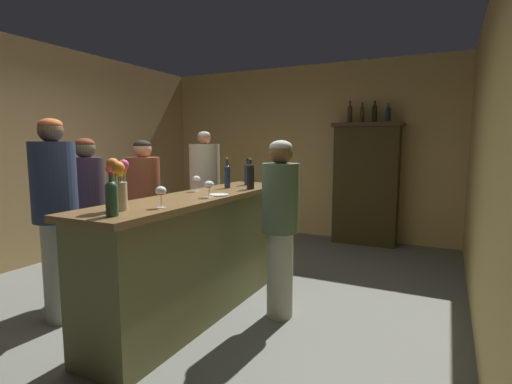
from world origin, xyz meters
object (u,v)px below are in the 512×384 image
wine_bottle_chardonnay (227,175)px  patron_near_entrance (88,210)px  display_cabinet (366,182)px  display_bottle_center (375,112)px  patron_redhead (205,190)px  patron_in_grey (144,202)px  display_bottle_midleft (362,114)px  wine_glass_rear (209,185)px  bar_counter (199,253)px  wine_glass_front (196,180)px  wine_glass_mid (161,192)px  cheese_plate (219,195)px  display_bottle_left (350,113)px  patron_by_cabinet (56,212)px  display_bottle_midright (388,114)px  bartender (280,220)px  wine_bottle_malbec (247,173)px  wine_bottle_syrah (250,175)px  wine_bottle_riesling (112,197)px  flower_arrangement (118,180)px

wine_bottle_chardonnay → patron_near_entrance: 1.42m
display_cabinet → display_bottle_center: 1.04m
patron_redhead → patron_in_grey: patron_redhead is taller
display_bottle_midleft → patron_in_grey: 3.42m
wine_glass_rear → bar_counter: bearing=151.5°
bar_counter → wine_glass_front: wine_glass_front is taller
wine_glass_mid → display_bottle_midleft: (0.61, 3.86, 0.79)m
wine_glass_front → cheese_plate: 0.40m
display_bottle_left → patron_in_grey: (-1.73, -2.61, -1.13)m
patron_in_grey → patron_by_cabinet: size_ratio=0.90×
display_bottle_center → display_bottle_midright: display_bottle_center is taller
patron_in_grey → bartender: bearing=-3.0°
wine_bottle_malbec → patron_by_cabinet: bearing=-119.8°
display_bottle_left → display_bottle_midright: display_bottle_left is taller
wine_bottle_syrah → patron_in_grey: size_ratio=0.20×
wine_bottle_riesling → display_bottle_center: 4.40m
patron_by_cabinet → wine_bottle_syrah: bearing=-8.9°
patron_redhead → wine_glass_front: bearing=-4.3°
wine_glass_mid → display_bottle_center: bearing=78.4°
wine_bottle_malbec → wine_bottle_syrah: (0.22, -0.36, 0.01)m
display_bottle_midleft → wine_glass_mid: bearing=-99.0°
wine_bottle_syrah → bartender: size_ratio=0.20×
wine_bottle_riesling → display_bottle_midleft: size_ratio=0.93×
wine_bottle_chardonnay → flower_arrangement: 1.50m
wine_glass_mid → bartender: bartender is taller
wine_bottle_malbec → flower_arrangement: size_ratio=0.82×
wine_glass_rear → patron_by_cabinet: 1.31m
wine_glass_rear → patron_near_entrance: bearing=-176.5°
display_cabinet → patron_in_grey: bearing=-127.6°
display_bottle_midleft → display_bottle_midright: 0.37m
wine_glass_front → patron_in_grey: size_ratio=0.10×
flower_arrangement → display_cabinet: bearing=77.7°
wine_glass_rear → patron_in_grey: patron_in_grey is taller
bar_counter → display_bottle_midleft: (0.78, 3.16, 1.43)m
wine_bottle_syrah → patron_near_entrance: patron_near_entrance is taller
display_bottle_midleft → display_bottle_center: display_bottle_center is taller
bar_counter → display_bottle_midright: (1.15, 3.16, 1.42)m
flower_arrangement → patron_redhead: bearing=110.3°
bar_counter → wine_glass_front: size_ratio=16.85×
wine_glass_rear → bartender: 0.68m
wine_bottle_malbec → display_bottle_midleft: (0.79, 2.19, 0.77)m
wine_bottle_chardonnay → wine_glass_front: 0.40m
wine_bottle_riesling → patron_by_cabinet: patron_by_cabinet is taller
patron_by_cabinet → wine_glass_mid: bearing=-57.0°
wine_bottle_malbec → cheese_plate: size_ratio=1.70×
display_bottle_left → wine_glass_front: bearing=-104.4°
bar_counter → patron_redhead: 1.70m
wine_bottle_syrah → patron_by_cabinet: size_ratio=0.18×
wine_bottle_chardonnay → wine_glass_front: (-0.12, -0.38, -0.02)m
patron_in_grey → display_bottle_left: bearing=63.5°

